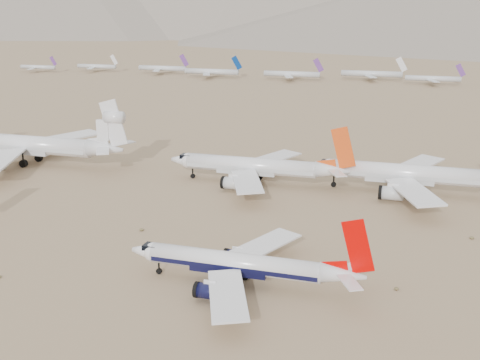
{
  "coord_description": "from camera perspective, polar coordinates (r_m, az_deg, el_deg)",
  "views": [
    {
      "loc": [
        26.94,
        -96.46,
        46.53
      ],
      "look_at": [
        -14.69,
        36.13,
        7.0
      ],
      "focal_mm": 45.0,
      "sensor_mm": 36.0,
      "label": 1
    }
  ],
  "objects": [
    {
      "name": "ground",
      "position": [
        110.43,
        1.68,
        -9.05
      ],
      "size": [
        7000.0,
        7000.0,
        0.0
      ],
      "primitive_type": "plane",
      "color": "#896E50",
      "rests_on": "ground"
    },
    {
      "name": "main_airliner",
      "position": [
        105.0,
        0.4,
        -8.02
      ],
      "size": [
        41.08,
        40.12,
        14.5
      ],
      "color": "white",
      "rests_on": "ground"
    },
    {
      "name": "row2_gold_tail",
      "position": [
        162.45,
        16.11,
        0.5
      ],
      "size": [
        52.29,
        51.13,
        18.62
      ],
      "color": "white",
      "rests_on": "ground"
    },
    {
      "name": "row2_orange_tail",
      "position": [
        164.97,
        1.72,
        1.26
      ],
      "size": [
        49.21,
        48.14,
        17.55
      ],
      "color": "white",
      "rests_on": "ground"
    },
    {
      "name": "row2_white_trijet",
      "position": [
        196.17,
        -18.94,
        3.18
      ],
      "size": [
        61.46,
        60.07,
        21.78
      ],
      "color": "white",
      "rests_on": "ground"
    },
    {
      "name": "distant_storage_row",
      "position": [
        410.68,
        17.15,
        9.29
      ],
      "size": [
        558.89,
        57.19,
        13.96
      ],
      "color": "silver",
      "rests_on": "ground"
    },
    {
      "name": "desert_scrub",
      "position": [
        101.39,
        -17.43,
        -12.05
      ],
      "size": [
        219.83,
        121.67,
        0.63
      ],
      "color": "brown",
      "rests_on": "ground"
    }
  ]
}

